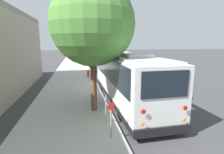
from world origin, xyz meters
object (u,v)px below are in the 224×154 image
object	(u,v)px
parked_sedan_blue	(98,66)
sign_post_far	(106,109)
shuttle_bus	(126,75)
parked_sedan_maroon	(94,62)
fire_hydrant	(88,73)
street_tree	(92,18)
sign_post_near	(111,120)

from	to	relation	value
parked_sedan_blue	sign_post_far	world-z (taller)	sign_post_far
parked_sedan_blue	shuttle_bus	bearing A→B (deg)	-176.53
parked_sedan_maroon	fire_hydrant	size ratio (longest dim) A/B	5.64
street_tree	fire_hydrant	distance (m)	10.42
sign_post_near	fire_hydrant	size ratio (longest dim) A/B	1.76
sign_post_near	sign_post_far	xyz separation A→B (m)	(1.27, 0.00, -0.07)
parked_sedan_blue	parked_sedan_maroon	world-z (taller)	parked_sedan_blue
parked_sedan_maroon	sign_post_near	bearing A→B (deg)	178.89
parked_sedan_blue	parked_sedan_maroon	size ratio (longest dim) A/B	0.93
parked_sedan_maroon	street_tree	size ratio (longest dim) A/B	0.62
parked_sedan_blue	parked_sedan_maroon	xyz separation A→B (m)	(5.73, 0.03, -0.02)
parked_sedan_blue	sign_post_near	size ratio (longest dim) A/B	2.98
parked_sedan_blue	sign_post_far	xyz separation A→B (m)	(-15.97, 1.56, 0.21)
parked_sedan_maroon	sign_post_far	world-z (taller)	sign_post_far
parked_sedan_maroon	sign_post_far	size ratio (longest dim) A/B	3.42
street_tree	fire_hydrant	xyz separation A→B (m)	(9.41, -0.26, -4.46)
shuttle_bus	street_tree	bearing A→B (deg)	124.61
shuttle_bus	fire_hydrant	size ratio (longest dim) A/B	12.87
street_tree	parked_sedan_blue	bearing A→B (deg)	-7.79
sign_post_near	sign_post_far	size ratio (longest dim) A/B	1.06
shuttle_bus	parked_sedan_maroon	distance (m)	18.31
parked_sedan_maroon	sign_post_far	distance (m)	21.76
shuttle_bus	parked_sedan_blue	distance (m)	12.59
shuttle_bus	sign_post_near	size ratio (longest dim) A/B	7.33
shuttle_bus	street_tree	world-z (taller)	street_tree
parked_sedan_blue	fire_hydrant	distance (m)	5.03
fire_hydrant	shuttle_bus	bearing A→B (deg)	-165.73
parked_sedan_maroon	sign_post_near	size ratio (longest dim) A/B	3.21
parked_sedan_blue	sign_post_far	bearing A→B (deg)	176.46
sign_post_far	fire_hydrant	xyz separation A→B (m)	(11.23, 0.11, -0.27)
parked_sedan_blue	street_tree	size ratio (longest dim) A/B	0.58
parked_sedan_maroon	sign_post_far	bearing A→B (deg)	178.67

